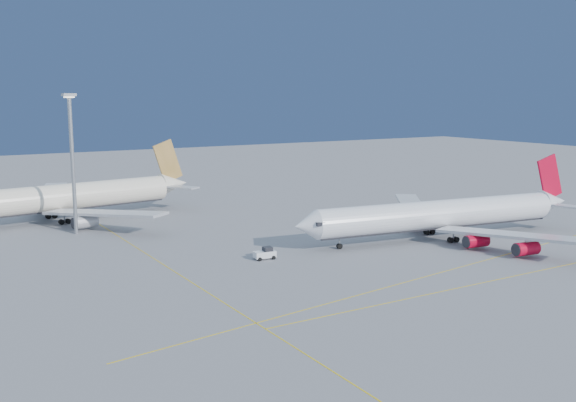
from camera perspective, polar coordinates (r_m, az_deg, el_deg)
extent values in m
plane|color=slate|center=(113.19, 12.42, -5.21)|extent=(500.00, 500.00, 0.00)
cube|color=#DCB40C|center=(107.61, 19.53, -6.29)|extent=(90.00, 0.18, 0.02)
cube|color=#DCB40C|center=(109.08, 14.59, -5.84)|extent=(118.86, 16.88, 0.02)
cube|color=#DCB40C|center=(118.17, -12.51, -4.59)|extent=(0.18, 140.00, 0.02)
cylinder|color=white|center=(129.72, 13.18, -1.15)|extent=(53.50, 12.75, 5.51)
cone|color=white|center=(115.20, 1.59, -2.21)|extent=(4.99, 6.05, 5.51)
cone|color=white|center=(149.21, 22.49, -0.05)|extent=(7.31, 6.10, 5.24)
cube|color=black|center=(115.85, 2.40, -1.86)|extent=(2.22, 5.40, 0.67)
cube|color=#B7B7BC|center=(121.38, 19.32, -2.88)|extent=(13.23, 27.73, 0.52)
cube|color=#B7B7BC|center=(145.11, 11.09, -0.59)|extent=(19.43, 25.62, 0.52)
cube|color=red|center=(147.49, 22.23, 1.96)|extent=(7.30, 1.43, 10.06)
cylinder|color=gray|center=(118.90, 4.60, -3.51)|extent=(0.23, 0.23, 2.19)
cylinder|color=black|center=(119.15, 4.60, -4.03)|extent=(1.13, 0.80, 1.05)
cylinder|color=gray|center=(127.88, 14.50, -2.87)|extent=(0.30, 0.30, 2.19)
cylinder|color=black|center=(128.11, 14.48, -3.35)|extent=(1.15, 0.99, 1.05)
cylinder|color=gray|center=(133.98, 12.47, -2.24)|extent=(0.30, 0.30, 2.19)
cylinder|color=black|center=(134.20, 12.45, -2.70)|extent=(1.15, 0.99, 1.05)
cylinder|color=red|center=(122.90, 16.39, -3.43)|extent=(4.85, 2.98, 2.38)
cylinder|color=red|center=(119.54, 20.41, -4.00)|extent=(4.85, 2.98, 2.38)
cylinder|color=red|center=(139.26, 10.90, -1.74)|extent=(4.85, 2.98, 2.38)
cylinder|color=red|center=(148.22, 10.41, -1.06)|extent=(4.85, 2.98, 2.38)
cylinder|color=silver|center=(152.68, -20.24, 0.23)|extent=(54.57, 13.43, 5.95)
cone|color=silver|center=(164.95, -10.11, 1.53)|extent=(8.02, 6.61, 5.65)
cube|color=#B7B7BC|center=(139.56, -16.04, -1.04)|extent=(20.79, 27.24, 0.57)
cube|color=#B7B7BC|center=(169.88, -20.42, 0.53)|extent=(14.15, 29.45, 0.57)
cube|color=#B88845|center=(163.52, -10.65, 3.50)|extent=(8.01, 1.58, 11.04)
cylinder|color=gray|center=(149.66, -19.26, -1.28)|extent=(0.33, 0.33, 2.40)
cylinder|color=black|center=(149.87, -19.23, -1.74)|extent=(1.27, 1.09, 1.15)
cylinder|color=gray|center=(157.53, -20.31, -0.83)|extent=(0.33, 0.33, 2.40)
cylinder|color=black|center=(157.74, -20.29, -1.26)|extent=(1.27, 1.09, 1.15)
cylinder|color=#B7B7BC|center=(141.47, -17.59, -1.79)|extent=(5.32, 3.28, 2.61)
cylinder|color=#B7B7BC|center=(166.51, -21.03, -0.35)|extent=(5.32, 3.28, 2.61)
cube|color=white|center=(111.60, -2.09, -4.75)|extent=(3.89, 2.23, 1.12)
cube|color=black|center=(111.61, -1.83, -4.31)|extent=(1.64, 1.72, 0.84)
cylinder|color=black|center=(110.36, -2.51, -5.19)|extent=(0.68, 0.39, 0.65)
cylinder|color=black|center=(112.11, -2.90, -4.96)|extent=(0.68, 0.39, 0.65)
cylinder|color=black|center=(111.36, -1.27, -5.05)|extent=(0.68, 0.39, 0.65)
cylinder|color=black|center=(113.09, -1.68, -4.83)|extent=(0.68, 0.39, 0.65)
cylinder|color=gray|center=(136.70, -18.59, 2.97)|extent=(0.78, 0.78, 27.98)
cube|color=gray|center=(135.98, -18.90, 8.93)|extent=(2.46, 2.46, 0.56)
cube|color=white|center=(135.98, -18.89, 8.74)|extent=(1.79, 1.79, 0.28)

